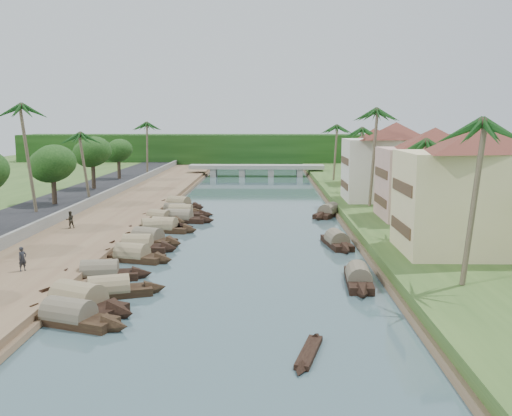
{
  "coord_description": "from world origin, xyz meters",
  "views": [
    {
      "loc": [
        2.33,
        -46.94,
        11.65
      ],
      "look_at": [
        1.05,
        15.52,
        2.0
      ],
      "focal_mm": 40.0,
      "sensor_mm": 36.0,
      "label": 1
    }
  ],
  "objects_px": {
    "bridge": "(257,168)",
    "building_near": "(479,188)",
    "sampan_0": "(69,317)",
    "sampan_1": "(78,303)",
    "person_near": "(22,259)"
  },
  "relations": [
    {
      "from": "sampan_1",
      "to": "bridge",
      "type": "bearing_deg",
      "value": 109.27
    },
    {
      "from": "bridge",
      "to": "building_near",
      "type": "distance_m",
      "value": 76.54
    },
    {
      "from": "bridge",
      "to": "building_near",
      "type": "height_order",
      "value": "building_near"
    },
    {
      "from": "bridge",
      "to": "building_near",
      "type": "xyz_separation_m",
      "value": [
        18.99,
        -74.0,
        4.66
      ]
    },
    {
      "from": "bridge",
      "to": "person_near",
      "type": "xyz_separation_m",
      "value": [
        -15.45,
        -79.05,
        -0.03
      ]
    },
    {
      "from": "bridge",
      "to": "person_near",
      "type": "relative_size",
      "value": 15.65
    },
    {
      "from": "person_near",
      "to": "sampan_1",
      "type": "bearing_deg",
      "value": -101.77
    },
    {
      "from": "bridge",
      "to": "sampan_1",
      "type": "relative_size",
      "value": 3.17
    },
    {
      "from": "bridge",
      "to": "sampan_1",
      "type": "bearing_deg",
      "value": -96.33
    },
    {
      "from": "building_near",
      "to": "sampan_0",
      "type": "distance_m",
      "value": 31.83
    },
    {
      "from": "bridge",
      "to": "building_near",
      "type": "bearing_deg",
      "value": -75.61
    },
    {
      "from": "sampan_0",
      "to": "sampan_1",
      "type": "relative_size",
      "value": 0.94
    },
    {
      "from": "person_near",
      "to": "building_near",
      "type": "bearing_deg",
      "value": -48.45
    },
    {
      "from": "person_near",
      "to": "sampan_0",
      "type": "bearing_deg",
      "value": -110.5
    },
    {
      "from": "sampan_1",
      "to": "building_near",
      "type": "bearing_deg",
      "value": 46.85
    }
  ]
}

